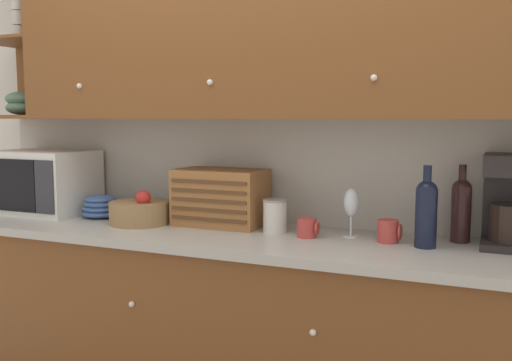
{
  "coord_description": "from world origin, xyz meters",
  "views": [
    {
      "loc": [
        1.03,
        -2.6,
        1.43
      ],
      "look_at": [
        0.0,
        -0.22,
        1.15
      ],
      "focal_mm": 40.0,
      "sensor_mm": 36.0,
      "label": 1
    }
  ],
  "objects_px": {
    "fruit_basket": "(140,212)",
    "bread_box": "(221,197)",
    "bowl_stack_on_counter": "(101,207)",
    "second_wine_bottle": "(461,207)",
    "mug": "(389,231)",
    "storage_canister": "(275,216)",
    "wine_glass": "(351,204)",
    "microwave": "(43,182)",
    "mug_blue_second": "(307,228)",
    "wine_bottle": "(426,210)"
  },
  "relations": [
    {
      "from": "fruit_basket",
      "to": "bread_box",
      "type": "distance_m",
      "value": 0.41
    },
    {
      "from": "fruit_basket",
      "to": "bread_box",
      "type": "relative_size",
      "value": 0.7
    },
    {
      "from": "bowl_stack_on_counter",
      "to": "second_wine_bottle",
      "type": "relative_size",
      "value": 0.6
    },
    {
      "from": "mug",
      "to": "storage_canister",
      "type": "bearing_deg",
      "value": 179.58
    },
    {
      "from": "storage_canister",
      "to": "mug",
      "type": "distance_m",
      "value": 0.51
    },
    {
      "from": "wine_glass",
      "to": "second_wine_bottle",
      "type": "distance_m",
      "value": 0.45
    },
    {
      "from": "microwave",
      "to": "second_wine_bottle",
      "type": "bearing_deg",
      "value": 3.19
    },
    {
      "from": "bowl_stack_on_counter",
      "to": "mug",
      "type": "bearing_deg",
      "value": -0.44
    },
    {
      "from": "wine_glass",
      "to": "second_wine_bottle",
      "type": "bearing_deg",
      "value": 11.08
    },
    {
      "from": "mug",
      "to": "second_wine_bottle",
      "type": "height_order",
      "value": "second_wine_bottle"
    },
    {
      "from": "fruit_basket",
      "to": "mug_blue_second",
      "type": "height_order",
      "value": "fruit_basket"
    },
    {
      "from": "fruit_basket",
      "to": "mug_blue_second",
      "type": "xyz_separation_m",
      "value": [
        0.85,
        0.02,
        -0.02
      ]
    },
    {
      "from": "wine_glass",
      "to": "bread_box",
      "type": "bearing_deg",
      "value": 178.07
    },
    {
      "from": "second_wine_bottle",
      "to": "mug",
      "type": "bearing_deg",
      "value": -154.33
    },
    {
      "from": "wine_bottle",
      "to": "second_wine_bottle",
      "type": "relative_size",
      "value": 1.02
    },
    {
      "from": "mug_blue_second",
      "to": "second_wine_bottle",
      "type": "distance_m",
      "value": 0.65
    },
    {
      "from": "bowl_stack_on_counter",
      "to": "second_wine_bottle",
      "type": "distance_m",
      "value": 1.77
    },
    {
      "from": "second_wine_bottle",
      "to": "storage_canister",
      "type": "bearing_deg",
      "value": -170.76
    },
    {
      "from": "microwave",
      "to": "fruit_basket",
      "type": "relative_size",
      "value": 1.77
    },
    {
      "from": "mug_blue_second",
      "to": "wine_bottle",
      "type": "xyz_separation_m",
      "value": [
        0.49,
        0.01,
        0.11
      ]
    },
    {
      "from": "fruit_basket",
      "to": "storage_canister",
      "type": "xyz_separation_m",
      "value": [
        0.69,
        0.06,
        0.02
      ]
    },
    {
      "from": "bowl_stack_on_counter",
      "to": "wine_glass",
      "type": "height_order",
      "value": "wine_glass"
    },
    {
      "from": "wine_glass",
      "to": "mug_blue_second",
      "type": "bearing_deg",
      "value": -154.15
    },
    {
      "from": "bowl_stack_on_counter",
      "to": "wine_bottle",
      "type": "xyz_separation_m",
      "value": [
        1.64,
        -0.04,
        0.09
      ]
    },
    {
      "from": "bread_box",
      "to": "second_wine_bottle",
      "type": "distance_m",
      "value": 1.09
    },
    {
      "from": "wine_bottle",
      "to": "second_wine_bottle",
      "type": "height_order",
      "value": "wine_bottle"
    },
    {
      "from": "bread_box",
      "to": "storage_canister",
      "type": "distance_m",
      "value": 0.32
    },
    {
      "from": "bread_box",
      "to": "storage_canister",
      "type": "height_order",
      "value": "bread_box"
    },
    {
      "from": "storage_canister",
      "to": "microwave",
      "type": "bearing_deg",
      "value": 179.69
    },
    {
      "from": "microwave",
      "to": "second_wine_bottle",
      "type": "distance_m",
      "value": 2.15
    },
    {
      "from": "fruit_basket",
      "to": "second_wine_bottle",
      "type": "bearing_deg",
      "value": 7.34
    },
    {
      "from": "microwave",
      "to": "mug",
      "type": "xyz_separation_m",
      "value": [
        1.88,
        -0.01,
        -0.12
      ]
    },
    {
      "from": "bowl_stack_on_counter",
      "to": "bread_box",
      "type": "xyz_separation_m",
      "value": [
        0.67,
        0.05,
        0.08
      ]
    },
    {
      "from": "bowl_stack_on_counter",
      "to": "wine_glass",
      "type": "bearing_deg",
      "value": 1.43
    },
    {
      "from": "bread_box",
      "to": "storage_canister",
      "type": "relative_size",
      "value": 2.79
    },
    {
      "from": "bowl_stack_on_counter",
      "to": "bread_box",
      "type": "bearing_deg",
      "value": 4.64
    },
    {
      "from": "mug_blue_second",
      "to": "wine_bottle",
      "type": "height_order",
      "value": "wine_bottle"
    },
    {
      "from": "bowl_stack_on_counter",
      "to": "mug",
      "type": "distance_m",
      "value": 1.49
    },
    {
      "from": "mug_blue_second",
      "to": "fruit_basket",
      "type": "bearing_deg",
      "value": -178.7
    },
    {
      "from": "microwave",
      "to": "bowl_stack_on_counter",
      "type": "relative_size",
      "value": 2.69
    },
    {
      "from": "fruit_basket",
      "to": "mug",
      "type": "distance_m",
      "value": 1.2
    },
    {
      "from": "microwave",
      "to": "wine_bottle",
      "type": "xyz_separation_m",
      "value": [
        2.03,
        -0.04,
        -0.02
      ]
    },
    {
      "from": "bowl_stack_on_counter",
      "to": "mug_blue_second",
      "type": "distance_m",
      "value": 1.15
    },
    {
      "from": "bowl_stack_on_counter",
      "to": "storage_canister",
      "type": "relative_size",
      "value": 1.29
    },
    {
      "from": "bowl_stack_on_counter",
      "to": "fruit_basket",
      "type": "xyz_separation_m",
      "value": [
        0.29,
        -0.07,
        0.0
      ]
    },
    {
      "from": "microwave",
      "to": "mug_blue_second",
      "type": "xyz_separation_m",
      "value": [
        1.53,
        -0.05,
        -0.13
      ]
    },
    {
      "from": "bowl_stack_on_counter",
      "to": "wine_bottle",
      "type": "relative_size",
      "value": 0.59
    },
    {
      "from": "bowl_stack_on_counter",
      "to": "wine_glass",
      "type": "relative_size",
      "value": 0.91
    },
    {
      "from": "bowl_stack_on_counter",
      "to": "storage_canister",
      "type": "bearing_deg",
      "value": -0.44
    },
    {
      "from": "mug",
      "to": "wine_bottle",
      "type": "xyz_separation_m",
      "value": [
        0.15,
        -0.03,
        0.1
      ]
    }
  ]
}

